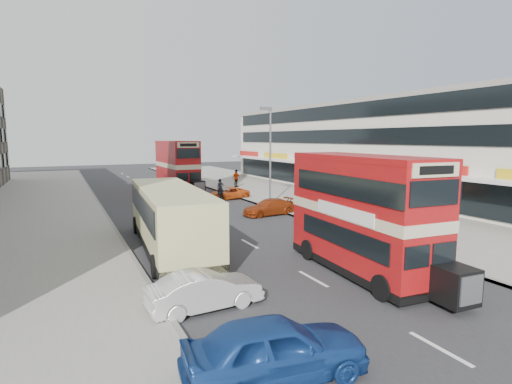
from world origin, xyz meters
TOP-DOWN VIEW (x-y plane):
  - ground at (0.00, 0.00)m, footprint 160.00×160.00m
  - road_surface at (0.00, 20.00)m, footprint 12.00×90.00m
  - pavement_right at (12.00, 20.00)m, footprint 12.00×90.00m
  - pavement_left at (-12.00, 20.00)m, footprint 12.00×90.00m
  - kerb_left at (-6.10, 20.00)m, footprint 0.20×90.00m
  - kerb_right at (6.10, 20.00)m, footprint 0.20×90.00m
  - commercial_row at (19.95, 22.00)m, footprint 9.90×46.20m
  - street_lamp at (6.52, 18.00)m, footprint 1.00×0.20m
  - bus_main at (2.24, 1.78)m, footprint 2.93×8.83m
  - bus_second at (2.20, 30.52)m, footprint 2.71×9.42m
  - coach at (-4.02, 8.95)m, footprint 3.64×11.20m
  - car_left_near at (-4.62, -3.20)m, footprint 4.62×2.33m
  - car_left_front at (-4.84, 1.23)m, footprint 3.89×1.53m
  - car_right_a at (4.78, 14.76)m, footprint 4.21×2.00m
  - car_right_b at (5.02, 23.26)m, footprint 4.17×2.34m
  - pedestrian_near at (8.64, 12.92)m, footprint 0.86×0.83m
  - pedestrian_far at (8.94, 30.54)m, footprint 1.25×0.87m
  - cyclist at (3.82, 22.17)m, footprint 0.67×1.65m

SIDE VIEW (x-z plane):
  - ground at x=0.00m, z-range 0.00..0.00m
  - road_surface at x=0.00m, z-range 0.00..0.01m
  - pavement_right at x=12.00m, z-range 0.00..0.15m
  - pavement_left at x=-12.00m, z-range 0.00..0.15m
  - kerb_left at x=-6.10m, z-range -0.01..0.15m
  - kerb_right at x=6.10m, z-range -0.01..0.15m
  - car_right_b at x=5.02m, z-range 0.00..1.10m
  - car_right_a at x=4.78m, z-range 0.00..1.19m
  - car_left_front at x=-4.84m, z-range 0.00..1.26m
  - cyclist at x=3.82m, z-range -0.32..1.74m
  - car_left_near at x=-4.62m, z-range 0.00..1.51m
  - pedestrian_near at x=8.64m, z-range 0.15..2.10m
  - pedestrian_far at x=8.94m, z-range 0.15..2.12m
  - coach at x=-4.02m, z-range 0.26..3.18m
  - bus_main at x=2.24m, z-range 0.13..4.91m
  - bus_second at x=2.20m, z-range 0.14..5.32m
  - commercial_row at x=19.95m, z-range 0.05..9.35m
  - street_lamp at x=6.52m, z-range 0.72..8.85m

